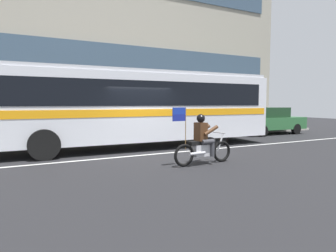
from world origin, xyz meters
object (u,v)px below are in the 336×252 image
(transit_bus, at_px, (137,104))
(fire_hydrant, at_px, (196,127))
(motorcycle_with_rider, at_px, (203,143))
(parked_sedan_curbside, at_px, (269,120))

(transit_bus, distance_m, fire_hydrant, 5.36)
(transit_bus, height_order, motorcycle_with_rider, transit_bus)
(transit_bus, relative_size, parked_sedan_curbside, 2.67)
(transit_bus, bearing_deg, fire_hydrant, 28.89)
(motorcycle_with_rider, bearing_deg, parked_sedan_curbside, 32.81)
(motorcycle_with_rider, xyz_separation_m, fire_hydrant, (3.89, 6.58, -0.15))
(fire_hydrant, bearing_deg, motorcycle_with_rider, -120.56)
(parked_sedan_curbside, relative_size, fire_hydrant, 6.02)
(transit_bus, relative_size, fire_hydrant, 16.10)
(motorcycle_with_rider, bearing_deg, transit_bus, 99.08)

